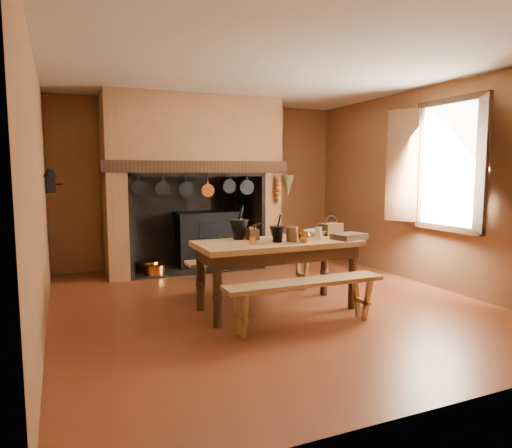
{
  "coord_description": "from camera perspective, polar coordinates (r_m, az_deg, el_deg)",
  "views": [
    {
      "loc": [
        -2.31,
        -4.98,
        1.61
      ],
      "look_at": [
        -0.04,
        0.3,
        0.95
      ],
      "focal_mm": 32.0,
      "sensor_mm": 36.0,
      "label": 1
    }
  ],
  "objects": [
    {
      "name": "brass_mug_a",
      "position": [
        5.06,
        -0.4,
        -1.98
      ],
      "size": [
        0.11,
        0.11,
        0.09
      ],
      "primitive_type": "cylinder",
      "rotation": [
        0.0,
        0.0,
        0.38
      ],
      "color": "orange",
      "rests_on": "work_table"
    },
    {
      "name": "hearth_pans",
      "position": [
        7.46,
        -13.13,
        -5.37
      ],
      "size": [
        0.51,
        0.62,
        0.2
      ],
      "color": "orange",
      "rests_on": "floor"
    },
    {
      "name": "hanging_pans",
      "position": [
        7.07,
        -7.11,
        4.44
      ],
      "size": [
        1.92,
        0.29,
        0.27
      ],
      "color": "black",
      "rests_on": "chimney_breast"
    },
    {
      "name": "iron_range",
      "position": [
        7.84,
        -6.24,
        -1.77
      ],
      "size": [
        1.12,
        0.55,
        1.6
      ],
      "color": "black",
      "rests_on": "floor"
    },
    {
      "name": "wall_right",
      "position": [
        6.93,
        20.79,
        4.36
      ],
      "size": [
        0.02,
        5.5,
        2.8
      ],
      "primitive_type": "cube",
      "color": "brown",
      "rests_on": "floor"
    },
    {
      "name": "mortar_small",
      "position": [
        5.17,
        2.69,
        -1.15
      ],
      "size": [
        0.18,
        0.18,
        0.31
      ],
      "rotation": [
        0.0,
        0.0,
        0.34
      ],
      "color": "black",
      "rests_on": "work_table"
    },
    {
      "name": "wall_coffee_mill",
      "position": [
        6.53,
        -24.34,
        5.12
      ],
      "size": [
        0.23,
        0.16,
        0.31
      ],
      "color": "black",
      "rests_on": "wall_left"
    },
    {
      "name": "ceiling",
      "position": [
        5.61,
        1.67,
        18.75
      ],
      "size": [
        5.5,
        5.5,
        0.0
      ],
      "primitive_type": "plane",
      "rotation": [
        3.14,
        0.0,
        0.0
      ],
      "color": "silver",
      "rests_on": "back_wall"
    },
    {
      "name": "wooden_tray",
      "position": [
        5.53,
        11.54,
        -1.51
      ],
      "size": [
        0.44,
        0.36,
        0.07
      ],
      "primitive_type": "cube",
      "rotation": [
        0.0,
        0.0,
        0.24
      ],
      "color": "#321C0F",
      "rests_on": "work_table"
    },
    {
      "name": "brass_cup",
      "position": [
        5.18,
        6.05,
        -1.72
      ],
      "size": [
        0.16,
        0.16,
        0.11
      ],
      "primitive_type": "imported",
      "rotation": [
        0.0,
        0.0,
        -0.21
      ],
      "color": "orange",
      "rests_on": "work_table"
    },
    {
      "name": "glass_jar",
      "position": [
        5.43,
        7.8,
        -1.15
      ],
      "size": [
        0.09,
        0.09,
        0.15
      ],
      "primitive_type": "cylinder",
      "rotation": [
        0.0,
        0.0,
        -0.13
      ],
      "color": "beige",
      "rests_on": "work_table"
    },
    {
      "name": "mixing_bowl",
      "position": [
        5.78,
        7.5,
        -1.07
      ],
      "size": [
        0.34,
        0.34,
        0.07
      ],
      "primitive_type": "imported",
      "rotation": [
        0.0,
        0.0,
        0.22
      ],
      "color": "beige",
      "rests_on": "work_table"
    },
    {
      "name": "brass_mug_b",
      "position": [
        5.43,
        3.17,
        -1.43
      ],
      "size": [
        0.08,
        0.08,
        0.09
      ],
      "primitive_type": "cylinder",
      "rotation": [
        0.0,
        0.0,
        0.08
      ],
      "color": "orange",
      "rests_on": "work_table"
    },
    {
      "name": "bench_front",
      "position": [
        4.81,
        6.15,
        -8.47
      ],
      "size": [
        1.76,
        0.31,
        0.49
      ],
      "color": "#AA854E",
      "rests_on": "floor"
    },
    {
      "name": "work_table",
      "position": [
        5.31,
        2.66,
        -3.48
      ],
      "size": [
        1.89,
        0.84,
        0.82
      ],
      "color": "#AA854E",
      "rests_on": "floor"
    },
    {
      "name": "chimney_breast",
      "position": [
        7.56,
        -7.94,
        7.99
      ],
      "size": [
        2.95,
        0.96,
        2.8
      ],
      "color": "brown",
      "rests_on": "floor"
    },
    {
      "name": "herb_bunch",
      "position": [
        7.62,
        4.01,
        4.77
      ],
      "size": [
        0.2,
        0.2,
        0.35
      ],
      "primitive_type": "cone",
      "rotation": [
        3.14,
        0.0,
        0.0
      ],
      "color": "brown",
      "rests_on": "chimney_breast"
    },
    {
      "name": "floor",
      "position": [
        5.72,
        1.58,
        -9.83
      ],
      "size": [
        5.5,
        5.5,
        0.0
      ],
      "primitive_type": "plane",
      "color": "brown",
      "rests_on": "ground"
    },
    {
      "name": "back_wall",
      "position": [
        8.07,
        -6.66,
        4.98
      ],
      "size": [
        5.0,
        0.02,
        2.8
      ],
      "primitive_type": "cube",
      "color": "brown",
      "rests_on": "floor"
    },
    {
      "name": "coffee_grinder",
      "position": [
        5.36,
        -0.44,
        -1.2
      ],
      "size": [
        0.17,
        0.13,
        0.19
      ],
      "rotation": [
        0.0,
        0.0,
        0.07
      ],
      "color": "#321C0F",
      "rests_on": "work_table"
    },
    {
      "name": "bench_back",
      "position": [
        5.99,
        -0.27,
        -5.38
      ],
      "size": [
        1.78,
        0.31,
        0.5
      ],
      "color": "#AA854E",
      "rests_on": "floor"
    },
    {
      "name": "mortar_large",
      "position": [
        5.4,
        -2.17,
        -0.51
      ],
      "size": [
        0.24,
        0.24,
        0.4
      ],
      "rotation": [
        0.0,
        0.0,
        0.39
      ],
      "color": "black",
      "rests_on": "work_table"
    },
    {
      "name": "stoneware_crock",
      "position": [
        5.24,
        4.53,
        -1.26
      ],
      "size": [
        0.16,
        0.16,
        0.17
      ],
      "primitive_type": "cylinder",
      "rotation": [
        0.0,
        0.0,
        0.25
      ],
      "color": "brown",
      "rests_on": "work_table"
    },
    {
      "name": "wicker_basket",
      "position": [
        5.85,
        9.33,
        -0.55
      ],
      "size": [
        0.29,
        0.23,
        0.25
      ],
      "rotation": [
        0.0,
        0.0,
        0.17
      ],
      "color": "#452A14",
      "rests_on": "work_table"
    },
    {
      "name": "wall_front",
      "position": [
        3.22,
        22.76,
        2.27
      ],
      "size": [
        5.0,
        0.02,
        2.8
      ],
      "primitive_type": "cube",
      "color": "brown",
      "rests_on": "floor"
    },
    {
      "name": "onion_string",
      "position": [
        7.54,
        2.79,
        4.38
      ],
      "size": [
        0.12,
        0.1,
        0.46
      ],
      "primitive_type": null,
      "color": "#B86822",
      "rests_on": "chimney_breast"
    },
    {
      "name": "window",
      "position": [
        6.53,
        22.39,
        6.82
      ],
      "size": [
        0.39,
        1.75,
        1.76
      ],
      "color": "white",
      "rests_on": "wall_right"
    },
    {
      "name": "wall_left",
      "position": [
        4.98,
        -25.49,
        3.47
      ],
      "size": [
        0.02,
        5.5,
        2.8
      ],
      "primitive_type": "cube",
      "color": "brown",
      "rests_on": "floor"
    }
  ]
}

